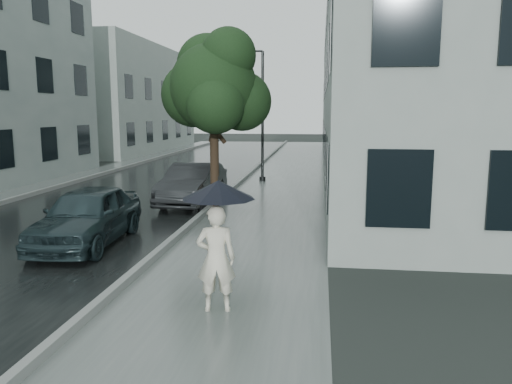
# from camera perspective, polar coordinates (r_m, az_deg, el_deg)

# --- Properties ---
(ground) EXTENTS (120.00, 120.00, 0.00)m
(ground) POSITION_cam_1_polar(r_m,az_deg,el_deg) (8.84, -5.02, -10.99)
(ground) COLOR black
(ground) RESTS_ON ground
(sidewalk) EXTENTS (3.50, 60.00, 0.01)m
(sidewalk) POSITION_cam_1_polar(r_m,az_deg,el_deg) (20.39, 2.88, 0.62)
(sidewalk) COLOR slate
(sidewalk) RESTS_ON ground
(kerb_near) EXTENTS (0.15, 60.00, 0.15)m
(kerb_near) POSITION_cam_1_polar(r_m,az_deg,el_deg) (20.60, -2.18, 0.91)
(kerb_near) COLOR slate
(kerb_near) RESTS_ON ground
(asphalt_road) EXTENTS (6.85, 60.00, 0.00)m
(asphalt_road) POSITION_cam_1_polar(r_m,az_deg,el_deg) (21.46, -11.44, 0.87)
(asphalt_road) COLOR black
(asphalt_road) RESTS_ON ground
(kerb_far) EXTENTS (0.15, 60.00, 0.15)m
(kerb_far) POSITION_cam_1_polar(r_m,az_deg,el_deg) (22.82, -19.80, 1.18)
(kerb_far) COLOR slate
(kerb_far) RESTS_ON ground
(sidewalk_far) EXTENTS (1.70, 60.00, 0.01)m
(sidewalk_far) POSITION_cam_1_polar(r_m,az_deg,el_deg) (23.26, -21.82, 1.03)
(sidewalk_far) COLOR #4C5451
(sidewalk_far) RESTS_ON ground
(building_near) EXTENTS (7.02, 36.00, 9.00)m
(building_near) POSITION_cam_1_polar(r_m,az_deg,el_deg) (27.88, 15.23, 11.89)
(building_near) COLOR gray
(building_near) RESTS_ON ground
(building_far_b) EXTENTS (7.02, 18.00, 8.00)m
(building_far_b) POSITION_cam_1_polar(r_m,az_deg,el_deg) (41.17, -15.13, 10.23)
(building_far_b) COLOR gray
(building_far_b) RESTS_ON ground
(pedestrian) EXTENTS (0.66, 0.49, 1.65)m
(pedestrian) POSITION_cam_1_polar(r_m,az_deg,el_deg) (7.68, -4.58, -7.59)
(pedestrian) COLOR beige
(pedestrian) RESTS_ON sidewalk
(umbrella) EXTENTS (1.41, 1.41, 1.14)m
(umbrella) POSITION_cam_1_polar(r_m,az_deg,el_deg) (7.46, -4.31, 0.27)
(umbrella) COLOR black
(umbrella) RESTS_ON ground
(street_tree) EXTENTS (3.49, 3.17, 5.51)m
(street_tree) POSITION_cam_1_polar(r_m,az_deg,el_deg) (15.63, -4.80, 11.95)
(street_tree) COLOR #332619
(street_tree) RESTS_ON ground
(lamp_post) EXTENTS (0.85, 0.32, 5.68)m
(lamp_post) POSITION_cam_1_polar(r_m,az_deg,el_deg) (21.81, 0.37, 9.69)
(lamp_post) COLOR black
(lamp_post) RESTS_ON ground
(car_near) EXTENTS (1.77, 4.01, 1.34)m
(car_near) POSITION_cam_1_polar(r_m,az_deg,el_deg) (12.11, -18.73, -2.57)
(car_near) COLOR #1A2A2D
(car_near) RESTS_ON ground
(car_far) EXTENTS (1.58, 4.11, 1.34)m
(car_far) POSITION_cam_1_polar(r_m,az_deg,el_deg) (16.69, -7.24, 0.97)
(car_far) COLOR black
(car_far) RESTS_ON ground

